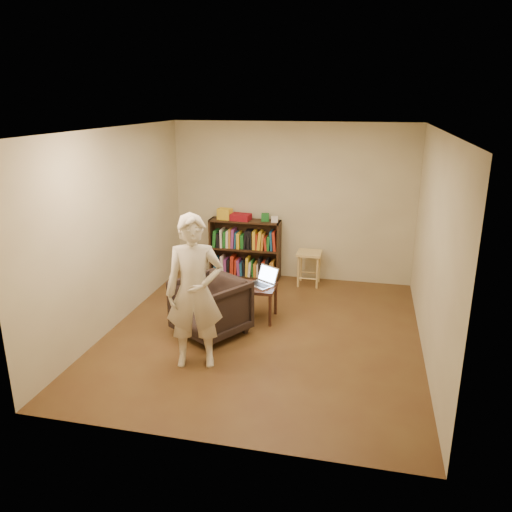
% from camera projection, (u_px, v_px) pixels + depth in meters
% --- Properties ---
extents(floor, '(4.50, 4.50, 0.00)m').
position_uv_depth(floor, '(263.00, 333.00, 6.55)').
color(floor, '#4F2F19').
rests_on(floor, ground).
extents(ceiling, '(4.50, 4.50, 0.00)m').
position_uv_depth(ceiling, '(264.00, 130.00, 5.76)').
color(ceiling, silver).
rests_on(ceiling, wall_back).
extents(wall_back, '(4.00, 0.00, 4.00)m').
position_uv_depth(wall_back, '(292.00, 202.00, 8.25)').
color(wall_back, beige).
rests_on(wall_back, floor).
extents(wall_left, '(0.00, 4.50, 4.50)m').
position_uv_depth(wall_left, '(116.00, 229.00, 6.58)').
color(wall_left, beige).
rests_on(wall_left, floor).
extents(wall_right, '(0.00, 4.50, 4.50)m').
position_uv_depth(wall_right, '(433.00, 248.00, 5.73)').
color(wall_right, beige).
rests_on(wall_right, floor).
extents(bookshelf, '(1.20, 0.30, 1.00)m').
position_uv_depth(bookshelf, '(245.00, 252.00, 8.52)').
color(bookshelf, black).
rests_on(bookshelf, floor).
extents(box_yellow, '(0.25, 0.20, 0.18)m').
position_uv_depth(box_yellow, '(225.00, 214.00, 8.37)').
color(box_yellow, yellow).
rests_on(box_yellow, bookshelf).
extents(red_cloth, '(0.34, 0.26, 0.11)m').
position_uv_depth(red_cloth, '(241.00, 217.00, 8.32)').
color(red_cloth, maroon).
rests_on(red_cloth, bookshelf).
extents(box_green, '(0.14, 0.14, 0.12)m').
position_uv_depth(box_green, '(265.00, 217.00, 8.27)').
color(box_green, '#1B6725').
rests_on(box_green, bookshelf).
extents(box_white, '(0.13, 0.13, 0.09)m').
position_uv_depth(box_white, '(274.00, 219.00, 8.20)').
color(box_white, white).
rests_on(box_white, bookshelf).
extents(stool, '(0.39, 0.39, 0.56)m').
position_uv_depth(stool, '(309.00, 258.00, 8.13)').
color(stool, tan).
rests_on(stool, floor).
extents(armchair, '(1.11, 1.12, 0.75)m').
position_uv_depth(armchair, '(210.00, 307.00, 6.42)').
color(armchair, '#2B211D').
rests_on(armchair, floor).
extents(side_table, '(0.47, 0.47, 0.48)m').
position_uv_depth(side_table, '(258.00, 292.00, 6.86)').
color(side_table, black).
rests_on(side_table, floor).
extents(laptop, '(0.46, 0.46, 0.24)m').
position_uv_depth(laptop, '(263.00, 281.00, 6.88)').
color(laptop, '#B4B4B9').
rests_on(laptop, side_table).
extents(person, '(0.73, 0.58, 1.77)m').
position_uv_depth(person, '(195.00, 292.00, 5.54)').
color(person, beige).
rests_on(person, floor).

